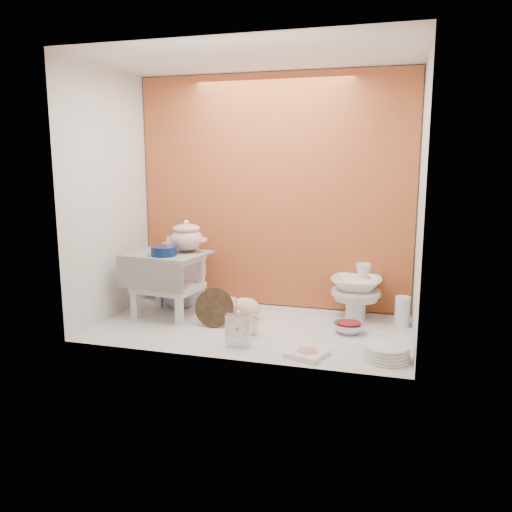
# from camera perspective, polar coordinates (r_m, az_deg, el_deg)

# --- Properties ---
(ground) EXTENTS (1.80, 1.80, 0.00)m
(ground) POSITION_cam_1_polar(r_m,az_deg,el_deg) (3.03, -0.47, -7.88)
(ground) COLOR silver
(ground) RESTS_ON ground
(niche_shell) EXTENTS (1.86, 1.03, 1.53)m
(niche_shell) POSITION_cam_1_polar(r_m,az_deg,el_deg) (3.05, 0.47, 10.03)
(niche_shell) COLOR #B54A2D
(niche_shell) RESTS_ON ground
(step_stool) EXTENTS (0.50, 0.45, 0.40)m
(step_stool) POSITION_cam_1_polar(r_m,az_deg,el_deg) (3.24, -9.70, -3.13)
(step_stool) COLOR silver
(step_stool) RESTS_ON ground
(soup_tureen) EXTENTS (0.30, 0.30, 0.20)m
(soup_tureen) POSITION_cam_1_polar(r_m,az_deg,el_deg) (3.20, -7.67, 2.22)
(soup_tureen) COLOR white
(soup_tureen) RESTS_ON step_stool
(cobalt_bowl) EXTENTS (0.17, 0.17, 0.06)m
(cobalt_bowl) POSITION_cam_1_polar(r_m,az_deg,el_deg) (3.11, -10.16, 0.54)
(cobalt_bowl) COLOR #0A1D4C
(cobalt_bowl) RESTS_ON step_stool
(floral_platter) EXTENTS (0.46, 0.19, 0.44)m
(floral_platter) POSITION_cam_1_polar(r_m,az_deg,el_deg) (3.55, -8.76, -1.60)
(floral_platter) COLOR white
(floral_platter) RESTS_ON ground
(blue_white_vase) EXTENTS (0.26, 0.26, 0.26)m
(blue_white_vase) POSITION_cam_1_polar(r_m,az_deg,el_deg) (3.44, -8.47, -3.52)
(blue_white_vase) COLOR white
(blue_white_vase) RESTS_ON ground
(lacquer_tray) EXTENTS (0.24, 0.10, 0.22)m
(lacquer_tray) POSITION_cam_1_polar(r_m,az_deg,el_deg) (3.03, -4.63, -5.71)
(lacquer_tray) COLOR black
(lacquer_tray) RESTS_ON ground
(mantel_clock) EXTENTS (0.14, 0.06, 0.19)m
(mantel_clock) POSITION_cam_1_polar(r_m,az_deg,el_deg) (2.71, -1.96, -8.04)
(mantel_clock) COLOR silver
(mantel_clock) RESTS_ON ground
(plush_pig) EXTENTS (0.28, 0.22, 0.14)m
(plush_pig) POSITION_cam_1_polar(r_m,az_deg,el_deg) (3.16, -1.23, -5.75)
(plush_pig) COLOR beige
(plush_pig) RESTS_ON ground
(teacup_saucer) EXTENTS (0.19, 0.19, 0.01)m
(teacup_saucer) POSITION_cam_1_polar(r_m,az_deg,el_deg) (2.89, -0.89, -8.71)
(teacup_saucer) COLOR white
(teacup_saucer) RESTS_ON ground
(gold_rim_teacup) EXTENTS (0.15, 0.15, 0.10)m
(gold_rim_teacup) POSITION_cam_1_polar(r_m,az_deg,el_deg) (2.87, -0.89, -7.71)
(gold_rim_teacup) COLOR white
(gold_rim_teacup) RESTS_ON teacup_saucer
(lattice_dish) EXTENTS (0.23, 0.23, 0.03)m
(lattice_dish) POSITION_cam_1_polar(r_m,az_deg,el_deg) (2.62, 5.66, -10.65)
(lattice_dish) COLOR white
(lattice_dish) RESTS_ON ground
(dinner_plate_stack) EXTENTS (0.29, 0.29, 0.07)m
(dinner_plate_stack) POSITION_cam_1_polar(r_m,az_deg,el_deg) (2.63, 14.22, -10.24)
(dinner_plate_stack) COLOR white
(dinner_plate_stack) RESTS_ON ground
(crystal_bowl) EXTENTS (0.19, 0.19, 0.06)m
(crystal_bowl) POSITION_cam_1_polar(r_m,az_deg,el_deg) (2.98, 10.22, -7.83)
(crystal_bowl) COLOR silver
(crystal_bowl) RESTS_ON ground
(clear_glass_vase) EXTENTS (0.12, 0.12, 0.18)m
(clear_glass_vase) POSITION_cam_1_polar(r_m,az_deg,el_deg) (3.15, 15.88, -5.90)
(clear_glass_vase) COLOR silver
(clear_glass_vase) RESTS_ON ground
(porcelain_tower) EXTENTS (0.35, 0.35, 0.35)m
(porcelain_tower) POSITION_cam_1_polar(r_m,az_deg,el_deg) (3.20, 11.00, -3.80)
(porcelain_tower) COLOR white
(porcelain_tower) RESTS_ON ground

